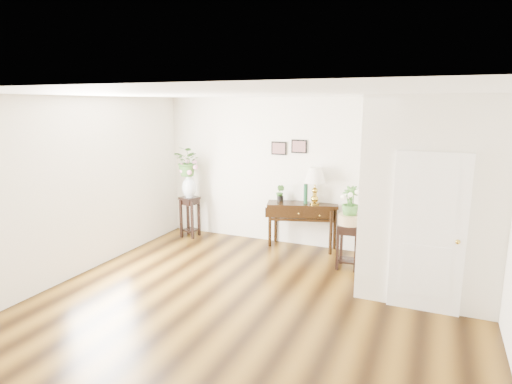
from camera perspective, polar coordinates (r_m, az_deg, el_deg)
The scene contains 20 objects.
floor at distance 5.97m, azimuth -0.40°, elevation -14.96°, with size 6.00×5.50×0.02m, color brown.
ceiling at distance 5.34m, azimuth -0.45°, elevation 12.99°, with size 6.00×5.50×0.02m, color white.
wall_back at distance 8.04m, azimuth 7.44°, elevation 2.44°, with size 6.00×0.02×2.80m, color white.
wall_front at distance 3.28m, azimuth -20.43°, elevation -11.99°, with size 6.00×0.02×2.80m, color white.
wall_left at distance 7.21m, azimuth -22.85°, elevation 0.54°, with size 0.02×5.50×2.80m, color white.
partition at distance 6.79m, azimuth 22.41°, elevation -0.06°, with size 1.80×1.95×2.80m, color white.
door at distance 5.90m, azimuth 21.95°, elevation -5.21°, with size 0.90×0.05×2.10m, color white.
art_print_left at distance 8.16m, azimuth 3.07°, elevation 5.84°, with size 0.30×0.02×0.25m, color black.
art_print_right at distance 8.03m, azimuth 5.77°, elevation 6.06°, with size 0.30×0.02×0.25m, color black.
wall_ornament at distance 6.89m, azimuth 14.99°, elevation 6.06°, with size 0.51×0.51×0.07m, color #B17137.
console_table at distance 8.11m, azimuth 6.15°, elevation -4.45°, with size 1.30×0.43×0.87m, color black.
table_lamp at distance 7.87m, azimuth 7.86°, elevation 0.86°, with size 0.40×0.40×0.69m, color #AD8D29.
green_vase at distance 7.95m, azimuth 6.63°, elevation -0.32°, with size 0.08×0.08×0.37m, color #154227.
potted_plant at distance 8.10m, azimuth 3.26°, elevation -0.16°, with size 0.17×0.13×0.30m, color #376A29.
plant_stand_a at distance 8.85m, azimuth -8.79°, elevation -3.28°, with size 0.32×0.32×0.83m, color black.
porcelain_vase at distance 8.70m, azimuth -8.92°, elevation 0.79°, with size 0.28×0.28×0.48m, color silver, non-canonical shape.
lily_arrangement at distance 8.63m, azimuth -9.02°, elevation 3.88°, with size 0.54×0.47×0.60m, color #376A29.
plant_stand_b at distance 7.26m, azimuth 12.23°, elevation -7.09°, with size 0.35×0.35×0.75m, color black.
ceramic_bowl at distance 7.13m, azimuth 12.38°, elevation -3.62°, with size 0.37×0.37×0.17m, color tan.
narcissus at distance 7.06m, azimuth 12.49°, elevation -1.31°, with size 0.29×0.29×0.51m, color #376A29.
Camera 1 is at (2.14, -4.89, 2.68)m, focal length 30.00 mm.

